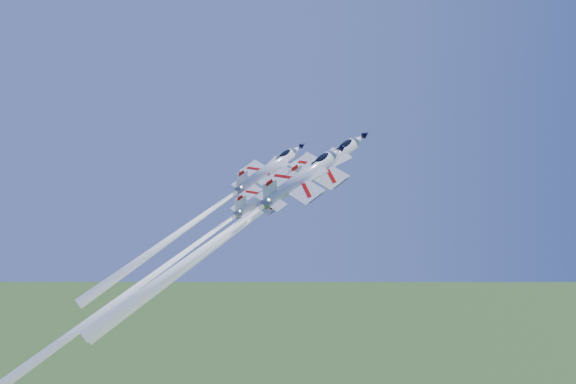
{
  "coord_description": "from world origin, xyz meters",
  "views": [
    {
      "loc": [
        0.23,
        -103.88,
        109.81
      ],
      "look_at": [
        0.0,
        0.0,
        96.65
      ],
      "focal_mm": 40.0,
      "sensor_mm": 36.0,
      "label": 1
    }
  ],
  "objects_px": {
    "jet_lead": "(249,220)",
    "jet_right": "(233,228)",
    "jet_left": "(206,213)",
    "jet_slot": "(169,264)"
  },
  "relations": [
    {
      "from": "jet_lead",
      "to": "jet_left",
      "type": "xyz_separation_m",
      "value": [
        -7.03,
        2.33,
        0.69
      ]
    },
    {
      "from": "jet_lead",
      "to": "jet_slot",
      "type": "height_order",
      "value": "jet_lead"
    },
    {
      "from": "jet_lead",
      "to": "jet_slot",
      "type": "xyz_separation_m",
      "value": [
        -11.78,
        -5.45,
        -5.79
      ]
    },
    {
      "from": "jet_left",
      "to": "jet_right",
      "type": "relative_size",
      "value": 0.92
    },
    {
      "from": "jet_lead",
      "to": "jet_slot",
      "type": "bearing_deg",
      "value": -105.56
    },
    {
      "from": "jet_left",
      "to": "jet_right",
      "type": "height_order",
      "value": "jet_right"
    },
    {
      "from": "jet_left",
      "to": "jet_slot",
      "type": "relative_size",
      "value": 0.79
    },
    {
      "from": "jet_right",
      "to": "jet_slot",
      "type": "height_order",
      "value": "jet_right"
    },
    {
      "from": "jet_lead",
      "to": "jet_right",
      "type": "bearing_deg",
      "value": -60.55
    },
    {
      "from": "jet_right",
      "to": "jet_slot",
      "type": "bearing_deg",
      "value": -130.5
    }
  ]
}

